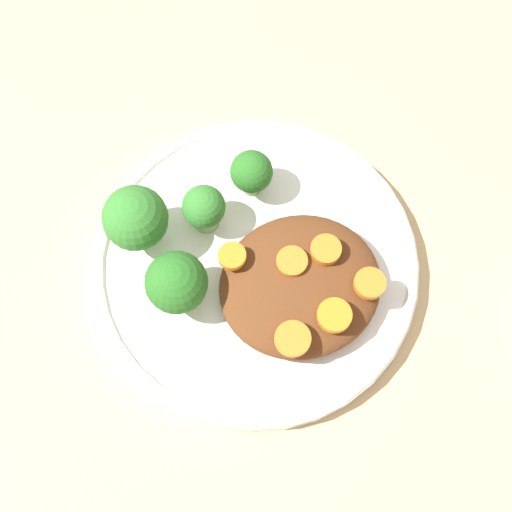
{
  "coord_description": "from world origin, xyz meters",
  "views": [
    {
      "loc": [
        -0.17,
        0.06,
        0.52
      ],
      "look_at": [
        0.0,
        0.0,
        0.03
      ],
      "focal_mm": 50.0,
      "sensor_mm": 36.0,
      "label": 1
    }
  ],
  "objects": [
    {
      "name": "plate",
      "position": [
        0.0,
        0.0,
        0.01
      ],
      "size": [
        0.25,
        0.25,
        0.02
      ],
      "color": "white",
      "rests_on": "ground_plane"
    },
    {
      "name": "broccoli_floret_2",
      "position": [
        0.06,
        -0.02,
        0.04
      ],
      "size": [
        0.03,
        0.03,
        0.04
      ],
      "color": "#759E51",
      "rests_on": "plate"
    },
    {
      "name": "carrot_slice_2",
      "position": [
        -0.02,
        -0.05,
        0.05
      ],
      "size": [
        0.02,
        0.02,
        0.01
      ],
      "primitive_type": "cylinder",
      "color": "orange",
      "rests_on": "stew_mound"
    },
    {
      "name": "carrot_slice_3",
      "position": [
        -0.07,
        -0.03,
        0.05
      ],
      "size": [
        0.02,
        0.02,
        0.01
      ],
      "primitive_type": "cylinder",
      "color": "orange",
      "rests_on": "stew_mound"
    },
    {
      "name": "broccoli_floret_3",
      "position": [
        -0.01,
        0.06,
        0.05
      ],
      "size": [
        0.04,
        0.04,
        0.06
      ],
      "color": "#759E51",
      "rests_on": "plate"
    },
    {
      "name": "broccoli_floret_0",
      "position": [
        0.04,
        0.02,
        0.04
      ],
      "size": [
        0.03,
        0.03,
        0.04
      ],
      "color": "#7FA85B",
      "rests_on": "plate"
    },
    {
      "name": "ground_plane",
      "position": [
        0.0,
        0.0,
        0.0
      ],
      "size": [
        4.0,
        4.0,
        0.0
      ],
      "primitive_type": "plane",
      "color": "tan"
    },
    {
      "name": "carrot_slice_5",
      "position": [
        -0.07,
        0.0,
        0.05
      ],
      "size": [
        0.03,
        0.03,
        0.01
      ],
      "primitive_type": "cylinder",
      "color": "orange",
      "rests_on": "stew_mound"
    },
    {
      "name": "carrot_slice_0",
      "position": [
        -0.05,
        -0.06,
        0.05
      ],
      "size": [
        0.02,
        0.02,
        0.01
      ],
      "primitive_type": "cylinder",
      "color": "orange",
      "rests_on": "stew_mound"
    },
    {
      "name": "carrot_slice_1",
      "position": [
        -0.02,
        -0.02,
        0.05
      ],
      "size": [
        0.02,
        0.02,
        0.0
      ],
      "primitive_type": "cylinder",
      "color": "orange",
      "rests_on": "stew_mound"
    },
    {
      "name": "stew_mound",
      "position": [
        -0.03,
        -0.02,
        0.03
      ],
      "size": [
        0.11,
        0.12,
        0.03
      ],
      "primitive_type": "ellipsoid",
      "color": "#5B3319",
      "rests_on": "plate"
    },
    {
      "name": "carrot_slice_4",
      "position": [
        -0.0,
        0.02,
        0.05
      ],
      "size": [
        0.02,
        0.02,
        0.01
      ],
      "primitive_type": "cylinder",
      "color": "orange",
      "rests_on": "stew_mound"
    },
    {
      "name": "broccoli_floret_1",
      "position": [
        0.05,
        0.07,
        0.05
      ],
      "size": [
        0.05,
        0.05,
        0.06
      ],
      "color": "#759E51",
      "rests_on": "plate"
    }
  ]
}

